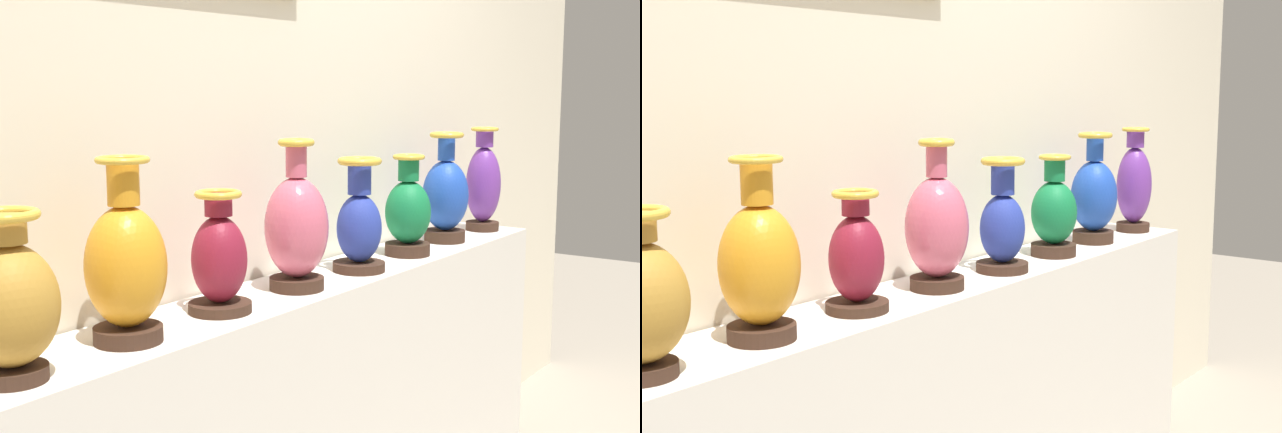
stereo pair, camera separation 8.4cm
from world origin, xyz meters
TOP-DOWN VIEW (x-y plane):
  - display_shelf at (0.00, 0.00)m, footprint 2.37×0.30m
  - back_wall at (-0.01, 0.21)m, footprint 4.74×0.14m
  - vase_amber at (-0.75, -0.02)m, footprint 0.18×0.18m
  - vase_burgundy at (-0.45, -0.02)m, footprint 0.16×0.16m
  - vase_rose at (-0.15, -0.03)m, footprint 0.17×0.17m
  - vase_cobalt at (0.15, -0.04)m, footprint 0.16×0.16m
  - vase_emerald at (0.46, -0.03)m, footprint 0.15×0.15m
  - vase_sapphire at (0.75, -0.02)m, footprint 0.16×0.16m
  - vase_violet at (1.05, -0.02)m, footprint 0.13×0.13m

SIDE VIEW (x-z plane):
  - display_shelf at x=0.00m, z-range 0.00..0.92m
  - vase_burgundy at x=-0.45m, z-range 0.90..1.20m
  - vase_emerald at x=0.46m, z-range 0.89..1.22m
  - vase_cobalt at x=0.15m, z-range 0.89..1.23m
  - vase_sapphire at x=0.75m, z-range 0.89..1.28m
  - vase_amber at x=-0.75m, z-range 0.88..1.29m
  - vase_rose at x=-0.15m, z-range 0.88..1.29m
  - vase_violet at x=1.05m, z-range 0.90..1.29m
  - back_wall at x=-0.01m, z-range 0.02..2.75m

